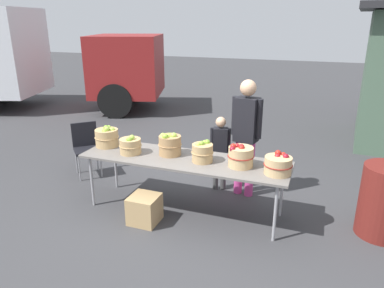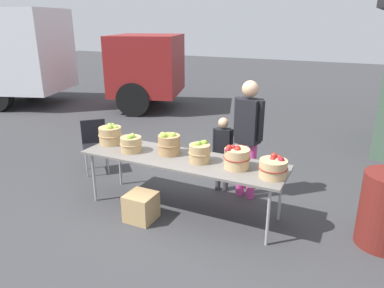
{
  "view_description": "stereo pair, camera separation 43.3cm",
  "coord_description": "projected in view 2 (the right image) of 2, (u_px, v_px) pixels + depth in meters",
  "views": [
    {
      "loc": [
        1.6,
        -4.0,
        2.44
      ],
      "look_at": [
        0.0,
        0.3,
        0.85
      ],
      "focal_mm": 33.68,
      "sensor_mm": 36.0,
      "label": 1
    },
    {
      "loc": [
        2.0,
        -3.83,
        2.44
      ],
      "look_at": [
        0.0,
        0.3,
        0.85
      ],
      "focal_mm": 33.68,
      "sensor_mm": 36.0,
      "label": 2
    }
  ],
  "objects": [
    {
      "name": "apple_basket_green_1",
      "position": [
        131.0,
        144.0,
        4.84
      ],
      "size": [
        0.3,
        0.3,
        0.26
      ],
      "color": "tan",
      "rests_on": "market_table"
    },
    {
      "name": "apple_basket_red_0",
      "position": [
        237.0,
        158.0,
        4.28
      ],
      "size": [
        0.32,
        0.32,
        0.29
      ],
      "color": "tan",
      "rests_on": "market_table"
    },
    {
      "name": "market_table",
      "position": [
        182.0,
        161.0,
        4.65
      ],
      "size": [
        2.7,
        0.76,
        0.75
      ],
      "color": "slate",
      "rests_on": "ground"
    },
    {
      "name": "apple_basket_green_2",
      "position": [
        169.0,
        144.0,
        4.74
      ],
      "size": [
        0.31,
        0.31,
        0.31
      ],
      "color": "#A87F51",
      "rests_on": "market_table"
    },
    {
      "name": "apple_basket_green_0",
      "position": [
        110.0,
        135.0,
        5.14
      ],
      "size": [
        0.34,
        0.34,
        0.3
      ],
      "color": "tan",
      "rests_on": "market_table"
    },
    {
      "name": "vendor_adult",
      "position": [
        248.0,
        131.0,
        4.94
      ],
      "size": [
        0.44,
        0.28,
        1.69
      ],
      "rotation": [
        0.0,
        0.0,
        2.95
      ],
      "color": "#CC3F8C",
      "rests_on": "ground"
    },
    {
      "name": "produce_crate",
      "position": [
        141.0,
        207.0,
        4.59
      ],
      "size": [
        0.36,
        0.36,
        0.36
      ],
      "primitive_type": "cube",
      "color": "tan",
      "rests_on": "ground"
    },
    {
      "name": "box_truck",
      "position": [
        27.0,
        54.0,
        10.49
      ],
      "size": [
        7.99,
        4.44,
        2.75
      ],
      "rotation": [
        0.0,
        0.0,
        0.32
      ],
      "color": "silver",
      "rests_on": "ground"
    },
    {
      "name": "child_customer",
      "position": [
        223.0,
        149.0,
        5.23
      ],
      "size": [
        0.29,
        0.19,
        1.13
      ],
      "rotation": [
        0.0,
        0.0,
        3.39
      ],
      "color": "#3F3F3F",
      "rests_on": "ground"
    },
    {
      "name": "folding_chair",
      "position": [
        95.0,
        142.0,
        6.02
      ],
      "size": [
        0.57,
        0.57,
        0.86
      ],
      "rotation": [
        0.0,
        0.0,
        0.78
      ],
      "color": "black",
      "rests_on": "ground"
    },
    {
      "name": "apple_basket_red_1",
      "position": [
        273.0,
        168.0,
        4.05
      ],
      "size": [
        0.33,
        0.33,
        0.26
      ],
      "color": "tan",
      "rests_on": "market_table"
    },
    {
      "name": "ground_plane",
      "position": [
        182.0,
        210.0,
        4.88
      ],
      "size": [
        40.0,
        40.0,
        0.0
      ],
      "primitive_type": "plane",
      "color": "#38383A"
    },
    {
      "name": "apple_basket_green_3",
      "position": [
        200.0,
        152.0,
        4.48
      ],
      "size": [
        0.28,
        0.28,
        0.27
      ],
      "color": "tan",
      "rests_on": "market_table"
    }
  ]
}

